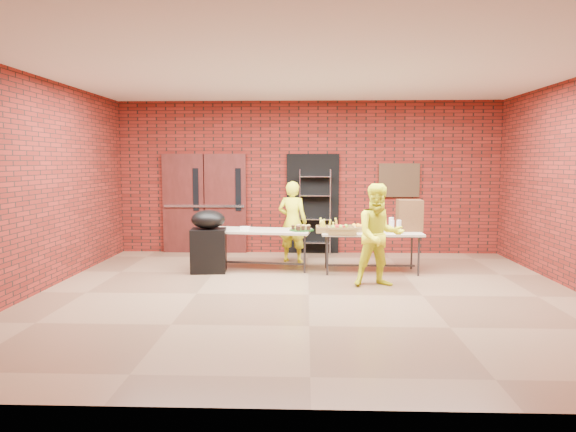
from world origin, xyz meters
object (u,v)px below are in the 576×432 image
at_px(table_left, 261,233).
at_px(volunteer_woman, 292,222).
at_px(covered_grill, 209,241).
at_px(table_right, 371,235).
at_px(coffee_dispenser, 409,215).
at_px(volunteer_man, 379,235).
at_px(wire_rack, 315,212).

bearing_deg(table_left, volunteer_woman, 60.25).
bearing_deg(table_left, covered_grill, -157.81).
bearing_deg(table_right, table_left, 175.02).
bearing_deg(table_right, volunteer_woman, 147.66).
xyz_separation_m(table_right, covered_grill, (-2.85, -0.08, -0.11)).
height_order(table_right, volunteer_woman, volunteer_woman).
relative_size(table_left, coffee_dispenser, 3.32).
height_order(table_right, volunteer_man, volunteer_man).
height_order(table_left, coffee_dispenser, coffee_dispenser).
height_order(wire_rack, table_right, wire_rack).
height_order(table_right, covered_grill, covered_grill).
relative_size(coffee_dispenser, covered_grill, 0.50).
relative_size(volunteer_woman, volunteer_man, 0.98).
height_order(table_left, table_right, table_left).
distance_m(coffee_dispenser, volunteer_woman, 2.22).
distance_m(covered_grill, volunteer_man, 3.00).
bearing_deg(covered_grill, volunteer_man, -23.56).
xyz_separation_m(table_left, coffee_dispenser, (2.64, 0.02, 0.33)).
xyz_separation_m(coffee_dispenser, volunteer_man, (-0.70, -1.19, -0.19)).
bearing_deg(coffee_dispenser, table_left, -179.61).
xyz_separation_m(table_left, volunteer_man, (1.94, -1.18, 0.14)).
bearing_deg(volunteer_woman, wire_rack, -101.60).
relative_size(covered_grill, volunteer_woman, 0.70).
distance_m(coffee_dispenser, covered_grill, 3.58).
relative_size(wire_rack, table_right, 1.02).
relative_size(table_left, covered_grill, 1.68).
height_order(coffee_dispenser, covered_grill, coffee_dispenser).
bearing_deg(volunteer_man, table_left, 140.14).
height_order(wire_rack, volunteer_man, wire_rack).
bearing_deg(wire_rack, volunteer_man, -67.59).
distance_m(table_right, coffee_dispenser, 0.79).
height_order(covered_grill, volunteer_woman, volunteer_woman).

